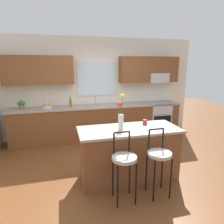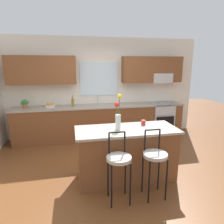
{
  "view_description": "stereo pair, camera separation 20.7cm",
  "coord_description": "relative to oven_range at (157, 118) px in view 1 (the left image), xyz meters",
  "views": [
    {
      "loc": [
        -0.97,
        -3.45,
        1.98
      ],
      "look_at": [
        0.06,
        0.55,
        1.0
      ],
      "focal_mm": 32.01,
      "sensor_mm": 36.0,
      "label": 1
    },
    {
      "loc": [
        -0.77,
        -3.49,
        1.98
      ],
      "look_at": [
        0.06,
        0.55,
        1.0
      ],
      "focal_mm": 32.01,
      "sensor_mm": 36.0,
      "label": 2
    }
  ],
  "objects": [
    {
      "name": "potted_plant_small",
      "position": [
        -3.64,
        0.02,
        0.59
      ],
      "size": [
        0.19,
        0.13,
        0.23
      ],
      "color": "#9E5B3D",
      "rests_on": "counter_run"
    },
    {
      "name": "bar_stool_middle",
      "position": [
        -1.33,
        -2.63,
        0.18
      ],
      "size": [
        0.36,
        0.36,
        1.04
      ],
      "color": "black",
      "rests_on": "ground"
    },
    {
      "name": "oven_range",
      "position": [
        0.0,
        0.0,
        0.0
      ],
      "size": [
        0.6,
        0.64,
        0.92
      ],
      "color": "#B7BABC",
      "rests_on": "ground"
    },
    {
      "name": "bar_stool_near",
      "position": [
        -1.88,
        -2.63,
        0.18
      ],
      "size": [
        0.36,
        0.36,
        1.04
      ],
      "color": "black",
      "rests_on": "ground"
    },
    {
      "name": "bottle_olive_oil",
      "position": [
        -2.47,
        0.02,
        0.57
      ],
      "size": [
        0.06,
        0.06,
        0.29
      ],
      "color": "olive",
      "rests_on": "counter_run"
    },
    {
      "name": "back_wall_assembly",
      "position": [
        -1.7,
        0.31,
        1.05
      ],
      "size": [
        5.6,
        0.5,
        2.7
      ],
      "color": "silver",
      "rests_on": "ground"
    },
    {
      "name": "flower_vase",
      "position": [
        -1.76,
        -2.08,
        0.7
      ],
      "size": [
        0.12,
        0.09,
        0.6
      ],
      "color": "silver",
      "rests_on": "kitchen_island"
    },
    {
      "name": "counter_run",
      "position": [
        -1.73,
        0.02,
        0.01
      ],
      "size": [
        4.56,
        0.64,
        0.92
      ],
      "color": "brown",
      "rests_on": "ground"
    },
    {
      "name": "mug_ceramic",
      "position": [
        -1.25,
        -1.9,
        0.51
      ],
      "size": [
        0.08,
        0.08,
        0.09
      ],
      "primitive_type": "cylinder",
      "color": "#A52D28",
      "rests_on": "kitchen_island"
    },
    {
      "name": "sink_faucet",
      "position": [
        -1.79,
        0.17,
        0.6
      ],
      "size": [
        0.02,
        0.13,
        0.23
      ],
      "color": "#B7BABC",
      "rests_on": "counter_run"
    },
    {
      "name": "fruit_bowl_oranges",
      "position": [
        -3.04,
        0.02,
        0.5
      ],
      "size": [
        0.24,
        0.24,
        0.13
      ],
      "color": "silver",
      "rests_on": "counter_run"
    },
    {
      "name": "ground_plane",
      "position": [
        -1.73,
        -1.68,
        -0.46
      ],
      "size": [
        14.0,
        14.0,
        0.0
      ],
      "primitive_type": "plane",
      "color": "brown"
    },
    {
      "name": "kitchen_island",
      "position": [
        -1.6,
        -2.06,
        0.0
      ],
      "size": [
        1.73,
        0.73,
        0.92
      ],
      "color": "brown",
      "rests_on": "ground"
    }
  ]
}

